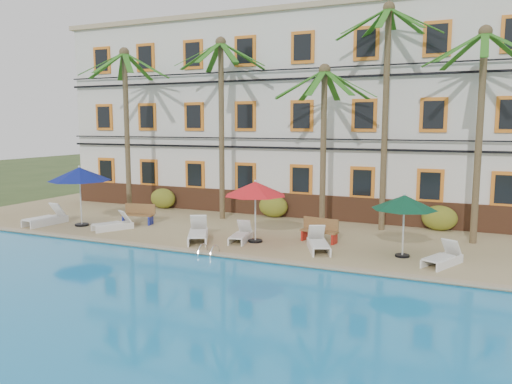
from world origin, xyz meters
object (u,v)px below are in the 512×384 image
at_px(lounger_d, 241,235).
at_px(lounger_e, 318,243).
at_px(umbrella_red, 255,189).
at_px(lounger_f, 443,257).
at_px(lounger_c, 198,233).
at_px(palm_b, 221,105).
at_px(pool_ladder, 209,254).
at_px(umbrella_blue, 79,174).
at_px(palm_d, 386,89).
at_px(bench_right, 320,230).
at_px(lounger_b, 113,224).
at_px(umbrella_green, 404,203).
at_px(lounger_a, 46,218).
at_px(palm_a, 126,109).
at_px(bench_left, 138,214).
at_px(palm_e, 481,106).
at_px(palm_c, 324,123).

relative_size(lounger_d, lounger_e, 0.89).
bearing_deg(umbrella_red, lounger_f, -4.22).
bearing_deg(lounger_c, palm_b, 106.08).
distance_m(palm_b, pool_ladder, 8.80).
xyz_separation_m(umbrella_blue, lounger_c, (6.38, -0.44, -2.04)).
xyz_separation_m(palm_d, lounger_d, (-4.72, -4.43, -5.82)).
distance_m(palm_b, palm_d, 7.66).
relative_size(bench_right, pool_ladder, 2.09).
height_order(palm_d, bench_right, palm_d).
bearing_deg(lounger_b, lounger_c, -4.09).
xyz_separation_m(umbrella_green, lounger_a, (-15.83, -0.84, -1.61)).
xyz_separation_m(palm_b, palm_d, (7.63, 0.47, 0.54)).
height_order(lounger_c, pool_ladder, lounger_c).
distance_m(lounger_c, pool_ladder, 2.20).
bearing_deg(umbrella_green, pool_ladder, -158.76).
distance_m(palm_d, lounger_b, 13.13).
xyz_separation_m(lounger_b, lounger_e, (9.30, 0.11, 0.02)).
xyz_separation_m(palm_a, umbrella_red, (8.35, -2.90, -3.24)).
height_order(lounger_e, bench_right, bench_right).
distance_m(umbrella_blue, umbrella_green, 14.16).
distance_m(palm_a, pool_ladder, 10.71).
height_order(umbrella_green, lounger_d, umbrella_green).
bearing_deg(lounger_b, lounger_d, 3.04).
xyz_separation_m(umbrella_blue, pool_ladder, (7.79, -2.10, -2.35)).
bearing_deg(bench_left, bench_right, -0.16).
height_order(palm_a, lounger_e, palm_a).
relative_size(lounger_b, pool_ladder, 2.42).
height_order(lounger_d, bench_right, bench_right).
relative_size(palm_b, lounger_b, 4.81).
height_order(lounger_c, bench_right, lounger_c).
distance_m(palm_d, lounger_c, 9.93).
bearing_deg(umbrella_blue, lounger_d, 1.48).
height_order(palm_e, bench_left, palm_e).
bearing_deg(lounger_b, palm_e, 14.28).
bearing_deg(lounger_f, palm_a, 167.43).
bearing_deg(bench_right, palm_c, 104.42).
height_order(lounger_b, bench_left, bench_left).
height_order(palm_a, palm_b, palm_b).
height_order(palm_c, lounger_a, palm_c).
distance_m(lounger_a, pool_ladder, 9.62).
bearing_deg(palm_e, palm_c, 179.72).
relative_size(lounger_f, pool_ladder, 2.44).
xyz_separation_m(palm_b, lounger_d, (2.91, -3.96, -5.28)).
bearing_deg(palm_b, palm_c, -6.21).
xyz_separation_m(umbrella_red, lounger_a, (-10.23, -0.78, -1.80)).
bearing_deg(lounger_d, palm_d, 43.21).
xyz_separation_m(umbrella_red, lounger_b, (-6.63, -0.43, -1.84)).
height_order(lounger_d, lounger_f, lounger_f).
relative_size(palm_b, lounger_e, 4.43).
bearing_deg(umbrella_green, palm_c, 140.10).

